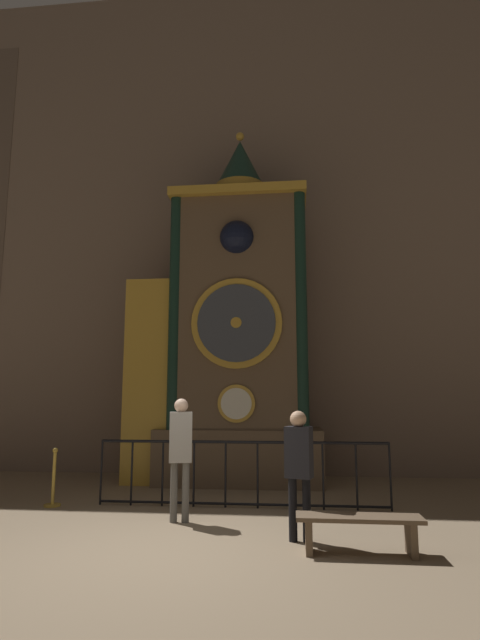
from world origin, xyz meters
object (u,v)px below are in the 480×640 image
object	(u,v)px
visitor_near	(181,446)
stanchion_post	(53,487)
clock_tower	(227,333)
visitor_bench	(359,526)
visitor_far	(299,461)

from	to	relation	value
visitor_near	stanchion_post	xyz separation A→B (m)	(-2.42, 0.88, -0.79)
clock_tower	visitor_bench	size ratio (longest dim) A/B	5.50
clock_tower	visitor_bench	xyz separation A→B (m)	(2.23, -4.83, -2.99)
visitor_near	stanchion_post	distance (m)	2.69
stanchion_post	visitor_near	bearing A→B (deg)	-19.91
clock_tower	visitor_near	distance (m)	4.18
clock_tower	visitor_near	bearing A→B (deg)	-93.99
visitor_near	visitor_far	size ratio (longest dim) A/B	1.10
visitor_bench	clock_tower	bearing A→B (deg)	114.81
visitor_far	visitor_near	bearing A→B (deg)	172.17
visitor_far	visitor_bench	world-z (taller)	visitor_far
visitor_far	stanchion_post	xyz separation A→B (m)	(-4.20, 1.71, -0.69)
visitor_near	visitor_far	xyz separation A→B (m)	(1.78, -0.83, -0.10)
clock_tower	visitor_near	world-z (taller)	clock_tower
visitor_bench	stanchion_post	bearing A→B (deg)	156.14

